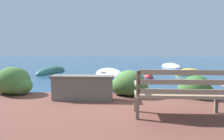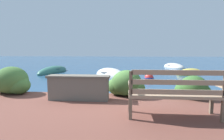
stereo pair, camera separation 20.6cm
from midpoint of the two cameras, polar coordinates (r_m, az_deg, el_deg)
name	(u,v)px [view 2 (the right image)]	position (r m, az deg, el deg)	size (l,w,h in m)	color
ground_plane	(101,100)	(5.34, -2.65, -9.81)	(80.00, 80.00, 0.00)	navy
park_bench	(174,92)	(3.52, 21.20, -6.85)	(1.70, 0.48, 0.93)	brown
stone_wall	(79,87)	(4.59, -9.48, -5.60)	(1.60, 0.39, 0.63)	#666056
hedge_clump_far_left	(11,82)	(5.92, -29.12, -3.38)	(1.18, 0.85, 0.80)	#426B33
hedge_clump_left	(74,89)	(4.93, -11.25, -6.09)	(0.72, 0.52, 0.49)	#38662D
hedge_clump_centre	(126,85)	(4.95, 5.81, -4.76)	(1.06, 0.77, 0.72)	#426B33
hedge_clump_right	(193,89)	(5.17, 25.94, -5.46)	(0.90, 0.65, 0.61)	#38662D
rowboat_nearest	(110,75)	(9.96, 0.00, -1.80)	(2.42, 2.57, 0.88)	silver
rowboat_mid	(190,73)	(12.09, 24.50, -1.02)	(2.37, 2.08, 0.65)	#DBC64C
rowboat_far	(53,71)	(12.60, -18.21, -0.46)	(1.42, 3.37, 0.76)	#336B5B
rowboat_outer	(174,67)	(16.36, 19.82, 0.96)	(1.85, 2.87, 0.69)	silver
mooring_buoy	(149,78)	(9.29, 12.63, -2.52)	(0.51, 0.51, 0.46)	red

